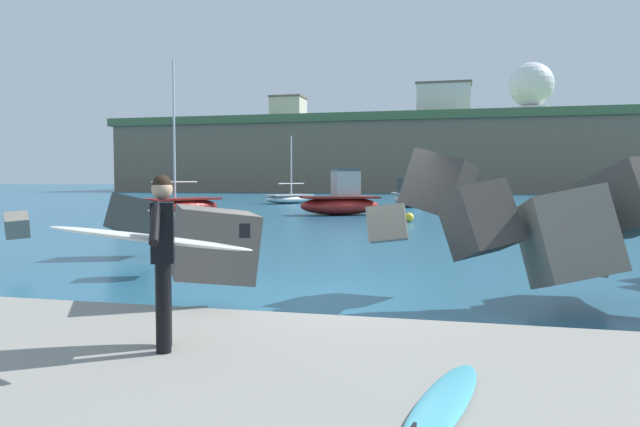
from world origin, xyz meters
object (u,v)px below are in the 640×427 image
boat_mid_centre (181,205)px  mooring_buoy_inner (178,215)px  mooring_buoy_middle (370,211)px  station_building_central (444,99)px  boat_near_left (407,197)px  boat_near_right (288,198)px  boat_mid_left (341,201)px  station_building_west (447,106)px  station_building_east (288,111)px  mooring_buoy_outer (409,217)px  radar_dome (531,90)px  spare_surfboard (443,403)px  station_building_annex (444,100)px  surfer_with_board (160,247)px

boat_mid_centre → mooring_buoy_inner: 3.91m
mooring_buoy_middle → station_building_central: (1.70, 59.40, 13.66)m
boat_near_left → boat_mid_centre: 17.80m
boat_near_right → boat_mid_left: (7.35, -14.42, 0.36)m
station_building_west → station_building_east: size_ratio=1.25×
boat_mid_centre → mooring_buoy_inner: boat_mid_centre is taller
boat_near_right → mooring_buoy_middle: bearing=-57.8°
boat_mid_centre → station_building_central: station_building_central is taller
boat_mid_left → mooring_buoy_outer: boat_mid_left is taller
radar_dome → spare_surfboard: bearing=-95.9°
mooring_buoy_middle → station_building_annex: station_building_annex is taller
station_building_west → station_building_central: 12.17m
station_building_east → boat_mid_centre: bearing=-78.1°
boat_mid_left → station_building_central: station_building_central is taller
boat_mid_centre → station_building_annex: 67.05m
surfer_with_board → boat_mid_centre: 27.56m
boat_near_right → boat_mid_centre: bearing=-94.3°
boat_near_right → radar_dome: bearing=67.8°
surfer_with_board → station_building_annex: (-0.34, 89.27, 12.80)m
boat_near_left → boat_mid_centre: (-11.06, -13.94, -0.12)m
boat_mid_left → station_building_east: (-23.50, 68.37, 13.11)m
mooring_buoy_inner → station_building_central: size_ratio=0.05×
spare_surfboard → boat_near_right: 44.44m
mooring_buoy_outer → mooring_buoy_middle: bearing=117.9°
spare_surfboard → mooring_buoy_outer: size_ratio=4.62×
mooring_buoy_middle → station_building_east: (-25.12, 68.21, 13.67)m
spare_surfboard → boat_near_right: bearing=108.2°
mooring_buoy_outer → boat_near_right: bearing=121.1°
boat_mid_centre → boat_near_right: bearing=85.7°
station_building_west → boat_near_left: bearing=-90.8°
boat_near_right → mooring_buoy_inner: size_ratio=12.52×
surfer_with_board → boat_near_left: (-1.17, 38.63, -0.61)m
mooring_buoy_middle → mooring_buoy_outer: size_ratio=1.00×
station_building_central → boat_near_right: bearing=-103.3°
boat_near_left → station_building_annex: size_ratio=0.84×
boat_near_right → radar_dome: radar_dome is taller
boat_mid_centre → radar_dome: size_ratio=0.85×
surfer_with_board → station_building_annex: station_building_annex is taller
spare_surfboard → boat_mid_centre: 29.82m
boat_mid_left → boat_mid_centre: boat_mid_centre is taller
surfer_with_board → mooring_buoy_inner: bearing=116.6°
boat_near_left → station_building_central: (0.85, 47.71, 13.21)m
boat_near_right → mooring_buoy_middle: boat_near_right is taller
boat_mid_left → station_building_annex: (3.30, 62.49, 13.30)m
mooring_buoy_inner → station_building_east: (-16.53, 74.00, 13.67)m
spare_surfboard → station_building_annex: 91.39m
boat_mid_left → station_building_west: station_building_west is taller
mooring_buoy_outer → station_building_west: (-0.83, 76.37, 14.06)m
spare_surfboard → station_building_west: station_building_west is taller
station_building_east → boat_near_right: bearing=-73.3°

